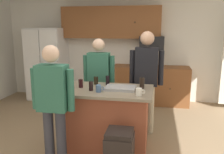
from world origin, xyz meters
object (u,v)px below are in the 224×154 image
at_px(glass_pilsner, 108,80).
at_px(tumbler_amber, 142,83).
at_px(glass_dark_ale, 91,86).
at_px(person_guest_left, 99,78).
at_px(microwave_over_range, 152,43).
at_px(person_guest_right, 146,75).
at_px(person_guest_by_door, 53,99).
at_px(kitchen_island, 108,118).
at_px(mug_ceramic_white, 99,88).
at_px(glass_short_whisky, 81,83).
at_px(serving_tray, 120,88).
at_px(mug_blue_stoneware, 139,92).
at_px(refrigerator, 47,64).
at_px(trash_bin, 119,154).
at_px(glass_stout_tall, 96,81).

xyz_separation_m(glass_pilsner, tumbler_amber, (0.54, -0.09, 0.01)).
relative_size(glass_pilsner, glass_dark_ale, 1.10).
bearing_deg(person_guest_left, microwave_over_range, 128.27).
xyz_separation_m(person_guest_right, person_guest_by_door, (-1.11, -1.28, -0.10)).
bearing_deg(person_guest_by_door, kitchen_island, 0.00).
bearing_deg(mug_ceramic_white, glass_dark_ale, 158.22).
bearing_deg(tumbler_amber, glass_short_whisky, -172.34).
height_order(kitchen_island, person_guest_by_door, person_guest_by_door).
height_order(person_guest_right, tumbler_amber, person_guest_right).
height_order(microwave_over_range, serving_tray, microwave_over_range).
relative_size(mug_blue_stoneware, tumbler_amber, 0.74).
bearing_deg(refrigerator, trash_bin, -51.75).
xyz_separation_m(microwave_over_range, person_guest_right, (-0.03, -1.72, -0.43)).
xyz_separation_m(microwave_over_range, glass_pilsner, (-0.61, -2.14, -0.45)).
distance_m(refrigerator, trash_bin, 3.81).
xyz_separation_m(kitchen_island, trash_bin, (0.28, -0.70, -0.17)).
relative_size(refrigerator, glass_dark_ale, 13.06).
height_order(person_guest_by_door, glass_stout_tall, person_guest_by_door).
bearing_deg(person_guest_left, glass_pilsner, 4.32).
relative_size(serving_tray, trash_bin, 0.72).
relative_size(glass_short_whisky, glass_stout_tall, 1.00).
xyz_separation_m(microwave_over_range, glass_stout_tall, (-0.81, -2.12, -0.46)).
bearing_deg(glass_pilsner, person_guest_left, 118.09).
distance_m(microwave_over_range, glass_dark_ale, 2.66).
bearing_deg(glass_pilsner, glass_short_whisky, -150.04).
bearing_deg(glass_stout_tall, tumbler_amber, -8.42).
xyz_separation_m(person_guest_right, glass_pilsner, (-0.58, -0.42, -0.02)).
height_order(refrigerator, glass_pilsner, refrigerator).
bearing_deg(person_guest_right, glass_pilsner, -15.76).
xyz_separation_m(person_guest_right, mug_blue_stoneware, (-0.05, -0.91, -0.04)).
distance_m(microwave_over_range, person_guest_by_door, 3.25).
distance_m(tumbler_amber, glass_dark_ale, 0.76).
xyz_separation_m(person_guest_by_door, tumbler_amber, (1.07, 0.77, 0.08)).
xyz_separation_m(microwave_over_range, tumbler_amber, (-0.07, -2.23, -0.44)).
height_order(tumbler_amber, mug_ceramic_white, tumbler_amber).
bearing_deg(glass_short_whisky, mug_ceramic_white, -31.50).
relative_size(refrigerator, person_guest_right, 1.02).
bearing_deg(microwave_over_range, mug_ceramic_white, -104.36).
bearing_deg(glass_short_whisky, person_guest_left, 81.16).
height_order(person_guest_left, trash_bin, person_guest_left).
height_order(glass_pilsner, tumbler_amber, tumbler_amber).
bearing_deg(serving_tray, mug_blue_stoneware, -42.96).
height_order(kitchen_island, mug_blue_stoneware, mug_blue_stoneware).
height_order(microwave_over_range, tumbler_amber, microwave_over_range).
distance_m(microwave_over_range, mug_ceramic_white, 2.68).
xyz_separation_m(person_guest_by_door, glass_pilsner, (0.53, 0.86, 0.08)).
xyz_separation_m(refrigerator, mug_ceramic_white, (1.95, -2.44, 0.08)).
distance_m(mug_ceramic_white, glass_short_whisky, 0.39).
height_order(mug_blue_stoneware, serving_tray, mug_blue_stoneware).
bearing_deg(kitchen_island, glass_dark_ale, -150.61).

